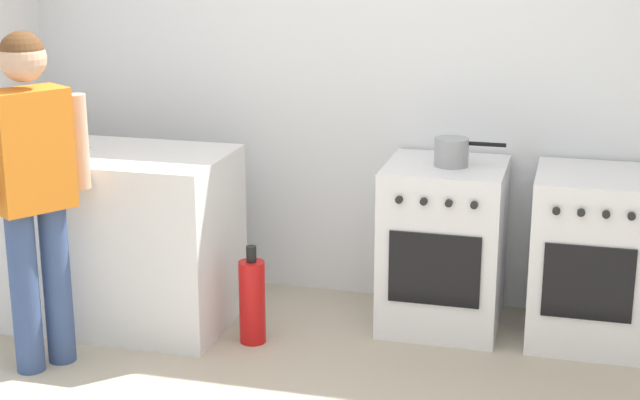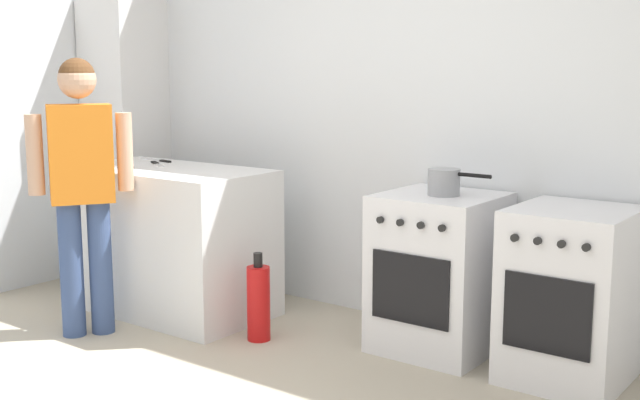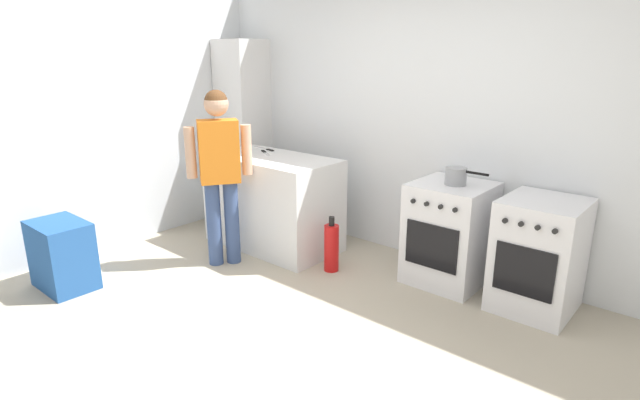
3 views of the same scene
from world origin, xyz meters
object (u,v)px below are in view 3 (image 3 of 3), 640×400
Objects in this scene: oven_left at (449,233)px; recycling_crate_lower at (65,271)px; knife_utility at (265,153)px; fire_extinguisher at (331,247)px; pot at (456,176)px; knife_carving at (240,155)px; person at (220,165)px; larder_cabinet at (244,131)px; knife_bread at (265,149)px; oven_right at (539,255)px; recycling_crate_upper at (60,239)px.

oven_left is 3.19m from recycling_crate_lower.
fire_extinguisher is (1.02, -0.19, -0.69)m from knife_utility.
pot is 2.08m from knife_carving.
person is at bearing -59.45° from knife_carving.
larder_cabinet is at bearing 152.99° from knife_utility.
knife_carving is 0.39m from knife_bread.
oven_right is 2.66m from knife_utility.
fire_extinguisher is at bearing -163.25° from oven_right.
knife_utility is 1.98m from recycling_crate_upper.
recycling_crate_upper is at bearing -117.47° from person.
knife_bread reaches higher than oven_left.
pot is at bearing 28.87° from person.
fire_extinguisher is at bearing 48.98° from recycling_crate_upper.
oven_right is 1.67m from fire_extinguisher.
knife_carving is at bearing -113.32° from knife_utility.
oven_right is 2.43× the size of knife_bread.
knife_carving is at bearing -81.33° from knife_bread.
fire_extinguisher is (-0.90, -0.46, -0.70)m from pot.
oven_right is 3.42m from larder_cabinet.
fire_extinguisher is 0.25× the size of larder_cabinet.
larder_cabinet is (-1.78, 0.58, 0.78)m from fire_extinguisher.
knife_bread is 0.22× the size of person.
knife_utility is at bearing 66.68° from knife_carving.
pot is at bearing 42.16° from recycling_crate_lower.
oven_left is at bearing 14.84° from knife_carving.
knife_bread reaches higher than recycling_crate_lower.
fire_extinguisher is 2.23m from recycling_crate_upper.
recycling_crate_lower is at bearing -144.72° from oven_right.
knife_utility is 2.07m from recycling_crate_lower.
oven_right is 3.73m from recycling_crate_upper.
knife_bread is at bearing 98.67° from knife_carving.
person is at bearing -149.22° from fire_extinguisher.
pot is 0.67× the size of recycling_crate_lower.
knife_utility is at bearing 169.35° from fire_extinguisher.
knife_utility reaches higher than recycling_crate_upper.
larder_cabinet is at bearing 177.80° from oven_left.
person is at bearing -151.13° from pot.
person is 0.78× the size of larder_cabinet.
person reaches higher than fire_extinguisher.
knife_carving is 0.17× the size of larder_cabinet.
knife_utility is (-1.92, -0.27, -0.02)m from pot.
recycling_crate_upper reaches higher than recycling_crate_lower.
larder_cabinet reaches higher than knife_carving.
recycling_crate_lower is (-1.46, -1.68, -0.08)m from fire_extinguisher.
knife_utility is at bearing 103.38° from person.
larder_cabinet is (-0.60, 0.24, 0.10)m from knife_bread.
knife_bread is (-2.08, -0.12, -0.02)m from pot.
person reaches higher than knife_bread.
oven_right is 2.57× the size of knife_carving.
oven_left is 1.97m from knife_utility.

